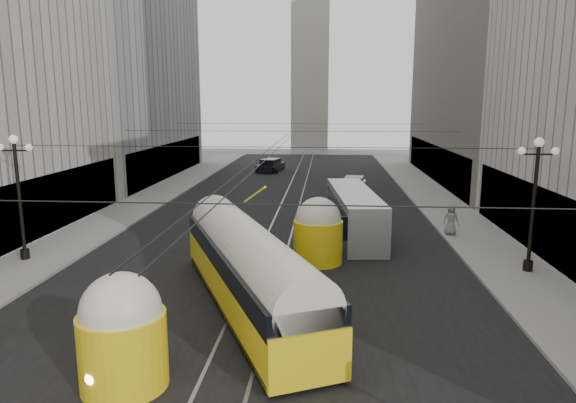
# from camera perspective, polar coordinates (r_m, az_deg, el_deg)

# --- Properties ---
(road) EXTENTS (20.00, 85.00, 0.02)m
(road) POSITION_cam_1_polar(r_m,az_deg,el_deg) (39.82, 0.09, -0.80)
(road) COLOR black
(road) RESTS_ON ground
(sidewalk_left) EXTENTS (4.00, 72.00, 0.15)m
(sidewalk_left) POSITION_cam_1_polar(r_m,az_deg,el_deg) (45.63, -14.78, 0.44)
(sidewalk_left) COLOR gray
(sidewalk_left) RESTS_ON ground
(sidewalk_right) EXTENTS (4.00, 72.00, 0.15)m
(sidewalk_right) POSITION_cam_1_polar(r_m,az_deg,el_deg) (44.08, 16.19, 0.01)
(sidewalk_right) COLOR gray
(sidewalk_right) RESTS_ON ground
(rail_left) EXTENTS (0.12, 85.00, 0.04)m
(rail_left) POSITION_cam_1_polar(r_m,az_deg,el_deg) (39.88, -0.99, -0.78)
(rail_left) COLOR gray
(rail_left) RESTS_ON ground
(rail_right) EXTENTS (0.12, 85.00, 0.04)m
(rail_right) POSITION_cam_1_polar(r_m,az_deg,el_deg) (39.77, 1.17, -0.81)
(rail_right) COLOR gray
(rail_right) RESTS_ON ground
(building_left_far) EXTENTS (12.60, 28.60, 28.60)m
(building_left_far) POSITION_cam_1_polar(r_m,az_deg,el_deg) (59.33, -19.18, 16.36)
(building_left_far) COLOR #999999
(building_left_far) RESTS_ON ground
(building_right_far) EXTENTS (12.60, 32.60, 32.60)m
(building_right_far) POSITION_cam_1_polar(r_m,az_deg,el_deg) (57.60, 22.78, 18.31)
(building_right_far) COLOR #514C47
(building_right_far) RESTS_ON ground
(distant_tower) EXTENTS (6.00, 6.00, 31.36)m
(distant_tower) POSITION_cam_1_polar(r_m,az_deg,el_deg) (86.71, 2.51, 15.46)
(distant_tower) COLOR #B2AFA8
(distant_tower) RESTS_ON ground
(lamppost_left_mid) EXTENTS (1.86, 0.44, 6.37)m
(lamppost_left_mid) POSITION_cam_1_polar(r_m,az_deg,el_deg) (29.21, -27.75, 1.11)
(lamppost_left_mid) COLOR black
(lamppost_left_mid) RESTS_ON sidewalk_left
(lamppost_right_mid) EXTENTS (1.86, 0.44, 6.37)m
(lamppost_right_mid) POSITION_cam_1_polar(r_m,az_deg,el_deg) (26.60, 25.68, 0.45)
(lamppost_right_mid) COLOR black
(lamppost_right_mid) RESTS_ON sidewalk_right
(catenary) EXTENTS (25.00, 72.00, 0.23)m
(catenary) POSITION_cam_1_polar(r_m,az_deg,el_deg) (38.04, 0.16, 7.60)
(catenary) COLOR black
(catenary) RESTS_ON ground
(streetcar) EXTENTS (7.86, 14.63, 3.46)m
(streetcar) POSITION_cam_1_polar(r_m,az_deg,el_deg) (20.55, -4.49, -7.24)
(streetcar) COLOR yellow
(streetcar) RESTS_ON ground
(city_bus) EXTENTS (3.31, 10.99, 2.75)m
(city_bus) POSITION_cam_1_polar(r_m,az_deg,el_deg) (31.94, 7.33, -1.06)
(city_bus) COLOR #B0B5B6
(city_bus) RESTS_ON ground
(sedan_white_far) EXTENTS (2.48, 4.69, 1.41)m
(sedan_white_far) POSITION_cam_1_polar(r_m,az_deg,el_deg) (47.46, 7.33, 1.80)
(sedan_white_far) COLOR silver
(sedan_white_far) RESTS_ON ground
(sedan_dark_far) EXTENTS (3.11, 5.18, 1.53)m
(sedan_dark_far) POSITION_cam_1_polar(r_m,az_deg,el_deg) (61.32, -1.95, 3.99)
(sedan_dark_far) COLOR black
(sedan_dark_far) RESTS_ON ground
(pedestrian_sidewalk_right) EXTENTS (1.07, 0.89, 1.88)m
(pedestrian_sidewalk_right) POSITION_cam_1_polar(r_m,az_deg,el_deg) (32.78, 17.67, -1.93)
(pedestrian_sidewalk_right) COLOR gray
(pedestrian_sidewalk_right) RESTS_ON sidewalk_right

